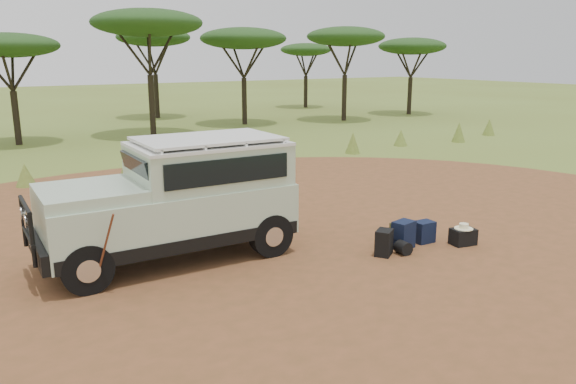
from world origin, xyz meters
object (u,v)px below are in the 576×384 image
safari_vehicle (177,202)px  hard_case (463,237)px  backpack_navy (403,235)px  backpack_olive (399,235)px  backpack_black (384,243)px  walking_staff (103,254)px  duffel_navy (424,232)px

safari_vehicle → hard_case: safari_vehicle is taller
backpack_navy → backpack_olive: bearing=60.0°
safari_vehicle → backpack_black: 4.08m
backpack_black → backpack_navy: 0.62m
walking_staff → hard_case: bearing=-45.2°
walking_staff → hard_case: 7.11m
walking_staff → backpack_black: bearing=-45.1°
backpack_black → backpack_olive: (0.67, 0.29, -0.03)m
backpack_black → hard_case: (1.83, -0.40, -0.09)m
hard_case → safari_vehicle: bearing=166.0°
backpack_navy → duffel_navy: bearing=-8.0°
safari_vehicle → backpack_black: safari_vehicle is taller
safari_vehicle → hard_case: (5.25, -2.45, -0.95)m
backpack_olive → backpack_navy: bearing=-91.1°
safari_vehicle → walking_staff: (-1.69, -0.98, -0.41)m
walking_staff → hard_case: walking_staff is taller
backpack_navy → hard_case: size_ratio=1.18×
backpack_black → hard_case: 1.87m
walking_staff → backpack_navy: (5.72, -0.97, -0.42)m
backpack_black → backpack_olive: 0.73m
backpack_black → duffel_navy: bearing=-26.8°
walking_staff → backpack_olive: bearing=-41.0°
safari_vehicle → duffel_navy: bearing=-20.5°
backpack_navy → duffel_navy: size_ratio=1.26×
safari_vehicle → backpack_olive: safari_vehicle is taller
backpack_olive → duffel_navy: 0.59m
walking_staff → hard_case: size_ratio=3.09×
walking_staff → backpack_navy: bearing=-42.9°
backpack_black → duffel_navy: (1.25, 0.15, -0.03)m
walking_staff → duffel_navy: bearing=-41.5°
safari_vehicle → backpack_olive: size_ratio=10.43×
safari_vehicle → walking_staff: bearing=-148.1°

